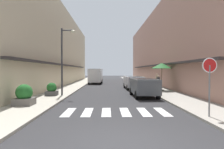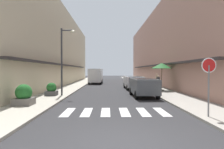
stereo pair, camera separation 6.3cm
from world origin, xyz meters
name	(u,v)px [view 2 (the right image)]	position (x,y,z in m)	size (l,w,h in m)	color
ground_plane	(111,87)	(0.00, 20.33, 0.00)	(111.79, 111.79, 0.00)	#2B2B2D
sidewalk_left	(73,86)	(-4.84, 20.33, 0.06)	(2.65, 71.14, 0.12)	#ADA899
sidewalk_right	(148,86)	(4.84, 20.33, 0.06)	(2.65, 71.14, 0.12)	#9E998E
building_row_left	(47,47)	(-8.66, 21.87, 5.35)	(5.50, 47.73, 10.71)	beige
building_row_right	(173,47)	(8.66, 21.87, 5.36)	(5.50, 47.73, 10.72)	#A87A6B
crosswalk	(115,112)	(0.00, 4.39, 0.01)	(5.20, 2.20, 0.01)	silver
parked_car_near	(144,85)	(2.46, 10.11, 0.92)	(1.92, 4.00, 1.47)	#4C5156
parked_car_mid	(133,81)	(2.46, 16.70, 0.92)	(1.89, 4.52, 1.47)	silver
delivery_van	(96,75)	(-2.31, 26.51, 1.41)	(2.11, 5.45, 2.37)	silver
round_street_sign	(209,72)	(3.97, 2.80, 2.06)	(0.65, 0.07, 2.54)	slate
street_lamp	(64,54)	(-3.89, 10.47, 3.40)	(1.19, 0.28, 5.36)	#38383D
cafe_umbrella	(162,66)	(5.04, 14.33, 2.57)	(2.11, 2.11, 2.74)	#262626
planter_corner	(24,95)	(-5.21, 5.89, 0.67)	(1.03, 1.03, 1.20)	slate
planter_midblock	(51,90)	(-4.85, 10.28, 0.59)	(0.87, 0.87, 1.02)	#4C4C4C
pedestrian_walking_near	(158,83)	(4.41, 13.17, 0.93)	(0.34, 0.34, 1.55)	#282B33
pedestrian_walking_far	(157,80)	(5.25, 16.96, 0.98)	(0.34, 0.34, 1.65)	#282B33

